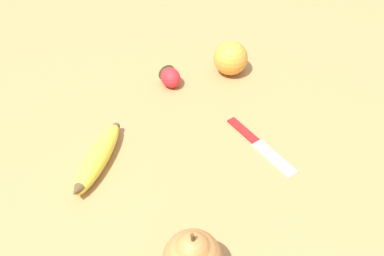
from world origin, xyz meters
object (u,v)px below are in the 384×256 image
paring_knife (258,143)px  strawberry (170,76)px  banana (97,159)px  orange (231,58)px

paring_knife → strawberry: bearing=-82.1°
strawberry → paring_knife: 0.24m
banana → strawberry: (-0.17, 0.19, 0.00)m
banana → paring_knife: bearing=116.1°
orange → paring_knife: (0.21, -0.04, -0.03)m
orange → paring_knife: 0.22m
strawberry → orange: bearing=-99.4°
banana → orange: (-0.16, 0.32, 0.02)m
banana → paring_knife: (0.05, 0.28, -0.01)m
banana → strawberry: strawberry is taller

